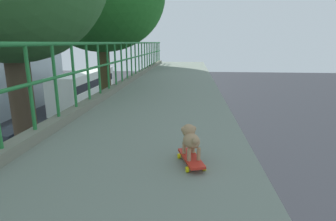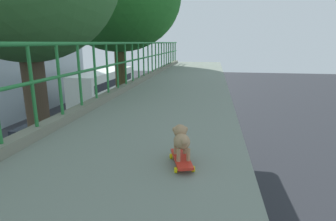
# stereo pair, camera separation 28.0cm
# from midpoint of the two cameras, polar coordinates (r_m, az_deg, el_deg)

# --- Properties ---
(car_black_fifth) EXTENTS (2.01, 4.51, 1.29)m
(car_black_fifth) POSITION_cam_midpoint_polar(r_m,az_deg,el_deg) (13.71, -24.42, -12.16)
(car_black_fifth) COLOR black
(car_black_fifth) RESTS_ON ground
(car_white_sixth) EXTENTS (1.77, 4.56, 1.35)m
(car_white_sixth) POSITION_cam_midpoint_polar(r_m,az_deg,el_deg) (18.79, -26.71, -5.26)
(car_white_sixth) COLOR silver
(car_white_sixth) RESTS_ON ground
(car_grey_seventh) EXTENTS (1.89, 4.48, 1.49)m
(car_grey_seventh) POSITION_cam_midpoint_polar(r_m,az_deg,el_deg) (19.68, -11.56, -3.05)
(car_grey_seventh) COLOR slate
(car_grey_seventh) RESTS_ON ground
(city_bus) EXTENTS (2.65, 11.39, 3.56)m
(city_bus) POSITION_cam_midpoint_polar(r_m,az_deg,el_deg) (28.87, -12.91, 5.04)
(city_bus) COLOR white
(city_bus) RESTS_ON ground
(toy_skateboard) EXTENTS (0.29, 0.50, 0.08)m
(toy_skateboard) POSITION_cam_midpoint_polar(r_m,az_deg,el_deg) (2.68, 5.91, -10.21)
(toy_skateboard) COLOR red
(toy_skateboard) RESTS_ON overpass_deck
(small_dog) EXTENTS (0.22, 0.34, 0.30)m
(small_dog) POSITION_cam_midpoint_polar(r_m,az_deg,el_deg) (2.64, 5.89, -5.94)
(small_dog) COLOR tan
(small_dog) RESTS_ON toy_skateboard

